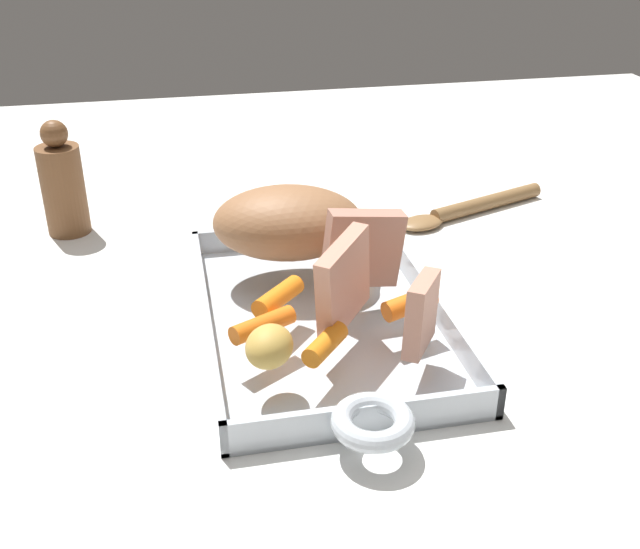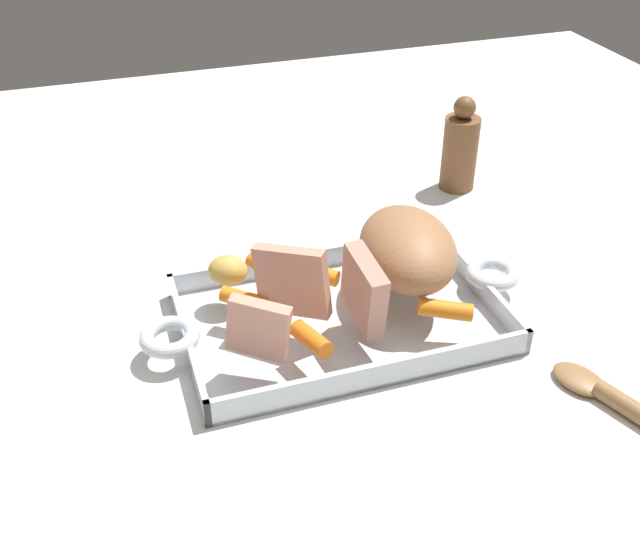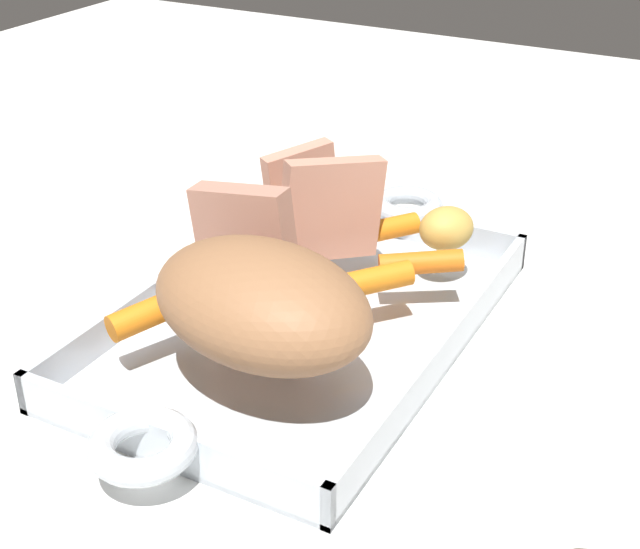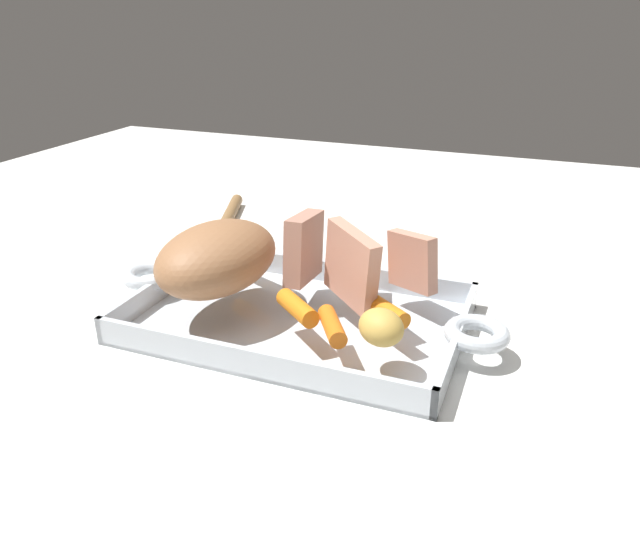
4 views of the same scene
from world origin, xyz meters
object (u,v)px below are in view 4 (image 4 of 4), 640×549
(baby_carrot_center_left, at_px, (248,253))
(potato_golden_small, at_px, (381,327))
(roast_slice_thick, at_px, (304,248))
(baby_carrot_center_right, at_px, (297,308))
(serving_spoon, at_px, (226,224))
(baby_carrot_short, at_px, (332,326))
(roasting_dish, at_px, (298,317))
(baby_carrot_southwest, at_px, (388,311))
(pork_roast, at_px, (217,258))
(roast_slice_outer, at_px, (351,266))
(roast_slice_thin, at_px, (412,261))
(baby_carrot_northwest, at_px, (368,270))

(baby_carrot_center_left, xyz_separation_m, potato_golden_small, (0.21, -0.14, 0.01))
(roast_slice_thick, height_order, baby_carrot_center_right, roast_slice_thick)
(baby_carrot_center_left, distance_m, serving_spoon, 0.23)
(baby_carrot_short, bearing_deg, potato_golden_small, -1.30)
(roasting_dish, height_order, baby_carrot_southwest, baby_carrot_southwest)
(baby_carrot_center_right, xyz_separation_m, serving_spoon, (-0.25, 0.29, -0.04))
(pork_roast, bearing_deg, baby_carrot_center_left, 95.50)
(roast_slice_thick, xyz_separation_m, baby_carrot_short, (0.08, -0.11, -0.03))
(roast_slice_outer, distance_m, baby_carrot_short, 0.08)
(roasting_dish, distance_m, roast_slice_thin, 0.14)
(roast_slice_thin, distance_m, baby_carrot_short, 0.14)
(pork_roast, relative_size, baby_carrot_short, 2.48)
(roasting_dish, height_order, baby_carrot_northwest, baby_carrot_northwest)
(baby_carrot_center_left, height_order, baby_carrot_short, baby_carrot_center_left)
(roast_slice_thick, bearing_deg, potato_golden_small, -42.02)
(baby_carrot_center_right, bearing_deg, potato_golden_small, -13.23)
(baby_carrot_center_left, relative_size, potato_golden_small, 1.27)
(roast_slice_thick, xyz_separation_m, serving_spoon, (-0.22, 0.20, -0.07))
(baby_carrot_center_right, distance_m, potato_golden_small, 0.10)
(roasting_dish, bearing_deg, pork_roast, -168.62)
(roast_slice_outer, height_order, baby_carrot_short, roast_slice_outer)
(baby_carrot_southwest, distance_m, potato_golden_small, 0.05)
(roast_slice_outer, distance_m, baby_carrot_center_left, 0.17)
(baby_carrot_short, xyz_separation_m, potato_golden_small, (0.05, -0.00, 0.01))
(roast_slice_outer, relative_size, baby_carrot_center_left, 1.37)
(roasting_dish, relative_size, roast_slice_thick, 6.00)
(roast_slice_outer, height_order, serving_spoon, roast_slice_outer)
(baby_carrot_short, bearing_deg, baby_carrot_center_left, 139.81)
(pork_roast, height_order, roast_slice_thin, pork_roast)
(roast_slice_thin, distance_m, potato_golden_small, 0.13)
(pork_roast, xyz_separation_m, roast_slice_outer, (0.15, 0.03, 0.00))
(baby_carrot_center_left, relative_size, baby_carrot_northwest, 1.12)
(roast_slice_thin, xyz_separation_m, baby_carrot_northwest, (-0.05, 0.01, -0.02))
(pork_roast, xyz_separation_m, roast_slice_thick, (0.08, 0.06, 0.00))
(baby_carrot_center_left, distance_m, potato_golden_small, 0.25)
(roast_slice_thick, bearing_deg, pork_roast, -141.33)
(baby_carrot_southwest, height_order, baby_carrot_short, same)
(pork_roast, relative_size, potato_golden_small, 3.44)
(roasting_dish, height_order, roast_slice_thin, roast_slice_thin)
(roast_slice_thin, height_order, baby_carrot_center_right, roast_slice_thin)
(roast_slice_outer, xyz_separation_m, baby_carrot_southwest, (0.05, -0.03, -0.03))
(roast_slice_thin, distance_m, baby_carrot_northwest, 0.06)
(roast_slice_thin, xyz_separation_m, baby_carrot_short, (-0.05, -0.13, -0.02))
(roast_slice_thin, bearing_deg, potato_golden_small, -88.66)
(roast_slice_thick, distance_m, baby_carrot_center_right, 0.10)
(baby_carrot_short, bearing_deg, baby_carrot_southwest, 48.70)
(baby_carrot_short, bearing_deg, roast_slice_thick, 124.15)
(serving_spoon, bearing_deg, roasting_dish, 22.84)
(roasting_dish, relative_size, baby_carrot_center_right, 7.15)
(roast_slice_thick, bearing_deg, serving_spoon, 137.24)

